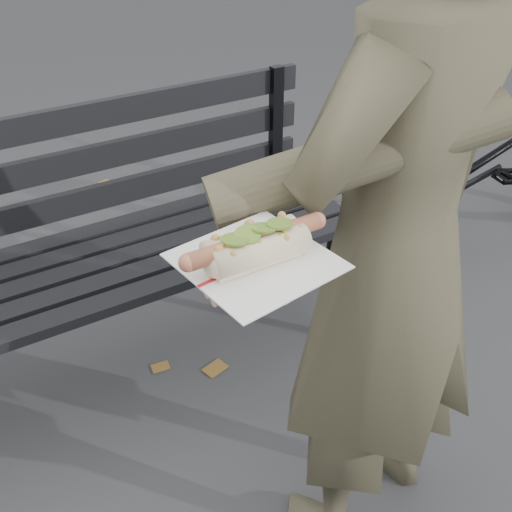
{
  "coord_description": "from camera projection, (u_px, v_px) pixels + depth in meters",
  "views": [
    {
      "loc": [
        -0.31,
        -0.61,
        1.48
      ],
      "look_at": [
        0.03,
        -0.04,
        1.02
      ],
      "focal_mm": 42.0,
      "sensor_mm": 36.0,
      "label": 1
    }
  ],
  "objects": [
    {
      "name": "person",
      "position": [
        392.0,
        255.0,
        1.17
      ],
      "size": [
        0.66,
        0.51,
        1.63
      ],
      "primitive_type": "imported",
      "rotation": [
        0.0,
        0.0,
        3.36
      ],
      "color": "#45432E",
      "rests_on": "ground"
    },
    {
      "name": "bicycle",
      "position": [
        481.0,
        152.0,
        2.45
      ],
      "size": [
        1.72,
        0.84,
        0.87
      ],
      "primitive_type": "imported",
      "rotation": [
        0.0,
        0.0,
        1.41
      ],
      "color": "black",
      "rests_on": "ground"
    },
    {
      "name": "park_bench",
      "position": [
        99.0,
        235.0,
        1.76
      ],
      "size": [
        1.5,
        0.44,
        0.88
      ],
      "color": "black",
      "rests_on": "ground"
    },
    {
      "name": "fallen_leaves",
      "position": [
        223.0,
        413.0,
        1.88
      ],
      "size": [
        4.39,
        3.35,
        0.0
      ],
      "color": "brown",
      "rests_on": "ground"
    },
    {
      "name": "held_hotdog",
      "position": [
        336.0,
        180.0,
        0.92
      ],
      "size": [
        0.62,
        0.32,
        0.2
      ],
      "color": "#45432E"
    }
  ]
}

